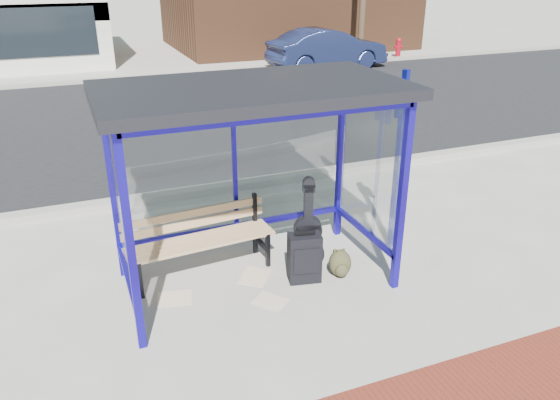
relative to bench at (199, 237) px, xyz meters
name	(u,v)px	position (x,y,z in m)	size (l,w,h in m)	color
ground	(256,280)	(0.58, -0.46, -0.49)	(120.00, 120.00, 0.00)	#B2ADA0
curb_near	(199,191)	(0.58, 2.44, -0.43)	(60.00, 0.25, 0.12)	gray
street_asphalt	(149,119)	(0.58, 7.54, -0.49)	(60.00, 10.00, 0.00)	black
curb_far	(123,78)	(0.58, 12.64, -0.43)	(60.00, 0.25, 0.12)	gray
far_sidewalk	(116,70)	(0.58, 14.54, -0.49)	(60.00, 4.00, 0.01)	#B2ADA0
bus_shelter	(251,115)	(0.58, -0.39, 1.58)	(3.30, 1.80, 2.42)	#160D92
bench	(199,237)	(0.00, 0.00, 0.00)	(1.86, 0.59, 0.87)	black
guitar_bag	(308,238)	(1.29, -0.42, -0.06)	(0.44, 0.26, 1.16)	black
suitcase	(304,258)	(1.13, -0.68, -0.18)	(0.43, 0.32, 0.68)	black
backpack	(340,264)	(1.59, -0.75, -0.33)	(0.33, 0.31, 0.34)	#33321C
sign_post	(399,153)	(2.60, -0.32, 0.87)	(0.15, 0.29, 2.41)	navy
newspaper_a	(175,298)	(-0.44, -0.49, -0.49)	(0.40, 0.32, 0.01)	white
newspaper_b	(270,301)	(0.57, -0.96, -0.49)	(0.37, 0.29, 0.01)	white
newspaper_c	(255,277)	(0.59, -0.39, -0.49)	(0.42, 0.33, 0.01)	white
parked_car	(327,49)	(7.70, 12.01, 0.22)	(1.49, 4.28, 1.41)	#192248
fire_hydrant	(398,47)	(11.48, 13.19, -0.07)	(0.34, 0.23, 0.77)	maroon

